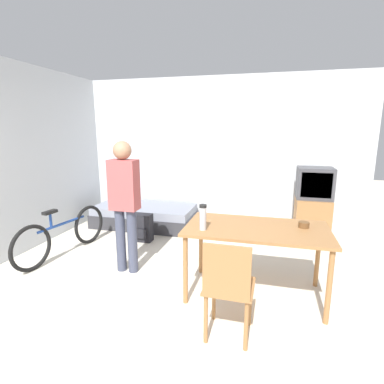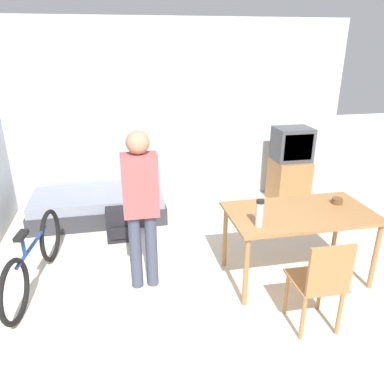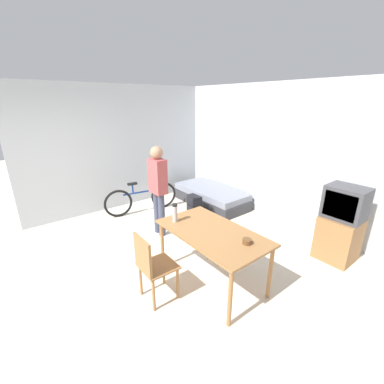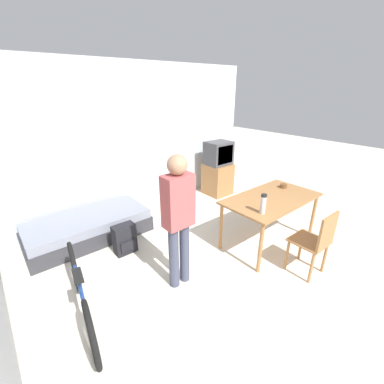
{
  "view_description": "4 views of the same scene",
  "coord_description": "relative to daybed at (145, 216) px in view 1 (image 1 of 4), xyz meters",
  "views": [
    {
      "loc": [
        1.13,
        -1.69,
        1.78
      ],
      "look_at": [
        0.17,
        1.98,
        0.98
      ],
      "focal_mm": 28.0,
      "sensor_mm": 36.0,
      "label": 1
    },
    {
      "loc": [
        -0.73,
        -1.78,
        2.37
      ],
      "look_at": [
        0.01,
        1.9,
        0.86
      ],
      "focal_mm": 35.0,
      "sensor_mm": 36.0,
      "label": 2
    },
    {
      "loc": [
        3.18,
        -0.65,
        2.36
      ],
      "look_at": [
        -0.05,
        1.89,
        0.89
      ],
      "focal_mm": 24.0,
      "sensor_mm": 36.0,
      "label": 3
    },
    {
      "loc": [
        -2.07,
        -0.54,
        2.29
      ],
      "look_at": [
        0.03,
        2.01,
        0.92
      ],
      "focal_mm": 24.0,
      "sensor_mm": 36.0,
      "label": 4
    }
  ],
  "objects": [
    {
      "name": "dining_table",
      "position": [
        2.1,
        -1.89,
        0.5
      ],
      "size": [
        1.48,
        0.82,
        0.77
      ],
      "color": "#9E6B3D",
      "rests_on": "ground_plane"
    },
    {
      "name": "ground_plane",
      "position": [
        1.07,
        -3.26,
        -0.19
      ],
      "size": [
        20.0,
        20.0,
        0.0
      ],
      "primitive_type": "plane",
      "color": "beige"
    },
    {
      "name": "tv",
      "position": [
        2.9,
        0.03,
        0.38
      ],
      "size": [
        0.54,
        0.54,
        1.19
      ],
      "color": "#9E6B3D",
      "rests_on": "ground_plane"
    },
    {
      "name": "wall_back",
      "position": [
        1.07,
        0.54,
        1.16
      ],
      "size": [
        5.6,
        0.06,
        2.7
      ],
      "color": "silver",
      "rests_on": "ground_plane"
    },
    {
      "name": "bicycle",
      "position": [
        -0.59,
        -1.52,
        0.12
      ],
      "size": [
        0.3,
        1.63,
        0.71
      ],
      "color": "black",
      "rests_on": "ground_plane"
    },
    {
      "name": "daybed",
      "position": [
        0.0,
        0.0,
        0.0
      ],
      "size": [
        1.86,
        0.86,
        0.38
      ],
      "color": "#333338",
      "rests_on": "ground_plane"
    },
    {
      "name": "mate_bowl",
      "position": [
        2.58,
        -1.77,
        0.61
      ],
      "size": [
        0.11,
        0.11,
        0.06
      ],
      "color": "brown",
      "rests_on": "dining_table"
    },
    {
      "name": "wall_left",
      "position": [
        -1.26,
        -1.38,
        1.16
      ],
      "size": [
        0.06,
        4.77,
        2.7
      ],
      "color": "silver",
      "rests_on": "ground_plane"
    },
    {
      "name": "person_standing",
      "position": [
        0.51,
        -1.73,
        0.76
      ],
      "size": [
        0.34,
        0.22,
        1.64
      ],
      "color": "#3D4256",
      "rests_on": "ground_plane"
    },
    {
      "name": "wooden_chair",
      "position": [
        1.92,
        -2.7,
        0.32
      ],
      "size": [
        0.42,
        0.42,
        0.9
      ],
      "color": "#9E6B3D",
      "rests_on": "ground_plane"
    },
    {
      "name": "thermos_flask",
      "position": [
        1.57,
        -2.11,
        0.72
      ],
      "size": [
        0.07,
        0.07,
        0.27
      ],
      "color": "#B7B7BC",
      "rests_on": "dining_table"
    },
    {
      "name": "backpack",
      "position": [
        0.27,
        -0.72,
        0.03
      ],
      "size": [
        0.31,
        0.21,
        0.45
      ],
      "color": "black",
      "rests_on": "ground_plane"
    }
  ]
}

